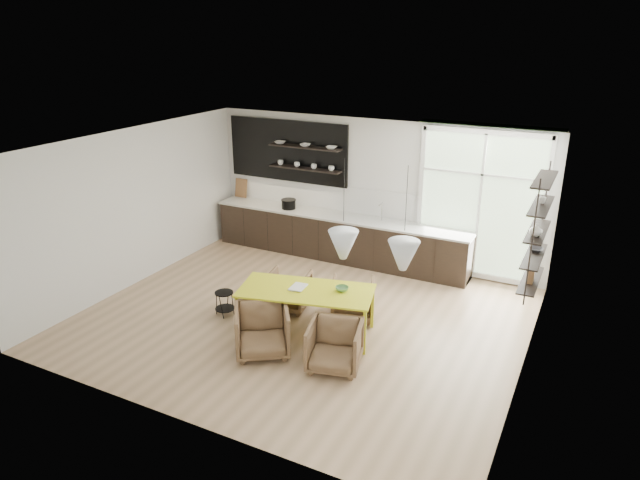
{
  "coord_description": "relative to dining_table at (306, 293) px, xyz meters",
  "views": [
    {
      "loc": [
        4.09,
        -7.42,
        4.56
      ],
      "look_at": [
        0.02,
        0.6,
        1.2
      ],
      "focal_mm": 32.0,
      "sensor_mm": 36.0,
      "label": 1
    }
  ],
  "objects": [
    {
      "name": "kitchen_run",
      "position": [
        -0.98,
        3.09,
        -0.1
      ],
      "size": [
        5.54,
        0.69,
        2.75
      ],
      "color": "black",
      "rests_on": "ground"
    },
    {
      "name": "table_bowl",
      "position": [
        0.51,
        0.22,
        0.08
      ],
      "size": [
        0.23,
        0.23,
        0.06
      ],
      "primitive_type": "imported",
      "rotation": [
        0.0,
        0.0,
        0.13
      ],
      "color": "#53874C",
      "rests_on": "dining_table"
    },
    {
      "name": "right_shelving",
      "position": [
        3.07,
        1.58,
        0.95
      ],
      "size": [
        0.26,
        1.22,
        1.9
      ],
      "color": "black",
      "rests_on": "ground"
    },
    {
      "name": "armchair_front_left",
      "position": [
        -0.31,
        -0.8,
        -0.34
      ],
      "size": [
        1.1,
        1.1,
        0.73
      ],
      "primitive_type": "imported",
      "rotation": [
        0.0,
        0.0,
        0.6
      ],
      "color": "brown",
      "rests_on": "ground"
    },
    {
      "name": "armchair_back_left",
      "position": [
        -0.69,
        0.64,
        -0.38
      ],
      "size": [
        0.8,
        0.82,
        0.64
      ],
      "primitive_type": "imported",
      "rotation": [
        0.0,
        0.0,
        3.32
      ],
      "color": "brown",
      "rests_on": "ground"
    },
    {
      "name": "room",
      "position": [
        0.29,
        1.5,
        0.76
      ],
      "size": [
        7.02,
        6.01,
        2.91
      ],
      "color": "tan",
      "rests_on": "ground"
    },
    {
      "name": "armchair_back_right",
      "position": [
        0.43,
        0.84,
        -0.38
      ],
      "size": [
        0.91,
        0.92,
        0.65
      ],
      "primitive_type": "imported",
      "rotation": [
        0.0,
        0.0,
        3.52
      ],
      "color": "brown",
      "rests_on": "ground"
    },
    {
      "name": "armchair_front_right",
      "position": [
        0.81,
        -0.68,
        -0.36
      ],
      "size": [
        0.9,
        0.91,
        0.68
      ],
      "primitive_type": "imported",
      "rotation": [
        0.0,
        0.0,
        0.26
      ],
      "color": "brown",
      "rests_on": "ground"
    },
    {
      "name": "wire_stool",
      "position": [
        -1.52,
        -0.08,
        -0.43
      ],
      "size": [
        0.33,
        0.33,
        0.42
      ],
      "rotation": [
        0.0,
        0.0,
        0.25
      ],
      "color": "black",
      "rests_on": "ground"
    },
    {
      "name": "dining_table",
      "position": [
        0.0,
        0.0,
        0.0
      ],
      "size": [
        2.23,
        1.4,
        0.75
      ],
      "rotation": [
        0.0,
        0.0,
        0.24
      ],
      "color": "yellow",
      "rests_on": "ground"
    },
    {
      "name": "table_book",
      "position": [
        -0.25,
        -0.01,
        0.07
      ],
      "size": [
        0.25,
        0.32,
        0.03
      ],
      "primitive_type": "imported",
      "rotation": [
        0.0,
        0.0,
        0.09
      ],
      "color": "white",
      "rests_on": "dining_table"
    }
  ]
}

